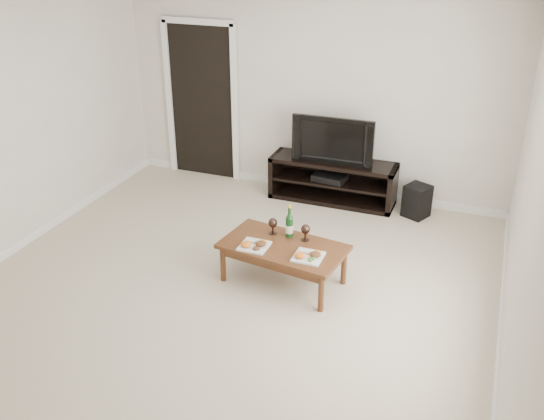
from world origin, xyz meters
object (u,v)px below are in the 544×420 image
at_px(media_console, 332,181).
at_px(coffee_table, 283,264).
at_px(subwoofer, 417,201).
at_px(television, 334,138).

height_order(media_console, coffee_table, media_console).
bearing_deg(coffee_table, subwoofer, 62.83).
bearing_deg(subwoofer, coffee_table, -92.71).
bearing_deg(television, subwoofer, -4.49).
distance_m(television, coffee_table, 2.12).
bearing_deg(television, coffee_table, -89.20).
height_order(television, coffee_table, television).
xyz_separation_m(subwoofer, coffee_table, (-1.01, -1.96, 0.01)).
relative_size(media_console, coffee_table, 1.33).
xyz_separation_m(media_console, coffee_table, (0.07, -2.02, -0.07)).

